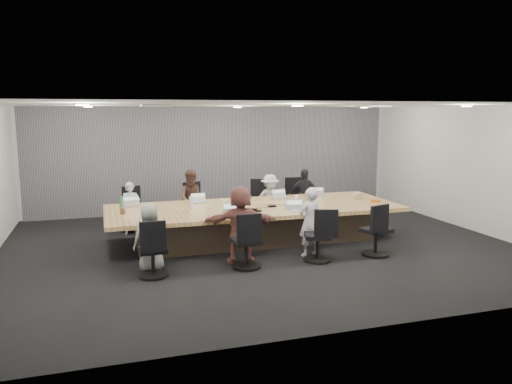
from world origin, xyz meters
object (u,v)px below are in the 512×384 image
object	(u,v)px
person_4	(150,237)
stapler	(253,210)
chair_1	(190,209)
person_0	(131,208)
chair_7	(376,234)
person_3	(304,196)
laptop_2	(278,197)
mug_brown	(122,211)
bottle_clear	(191,203)
chair_4	(153,254)
chair_2	(265,204)
person_5	(241,224)
person_2	(270,200)
chair_5	(246,246)
bottle_green_right	(309,197)
laptop_6	(299,211)
laptop_0	(132,205)
laptop_5	(233,215)
chair_0	(130,214)
person_6	(310,222)
chair_3	(298,202)
bottle_green_left	(121,203)
chair_6	(317,240)
person_1	(193,200)
canvas_bag	(357,196)
conference_table	(255,222)
laptop_3	(313,195)
laptop_1	(197,202)

from	to	relation	value
person_4	stapler	xyz separation A→B (m)	(2.07, 0.82, 0.19)
chair_1	person_0	xyz separation A→B (m)	(-1.37, -0.35, 0.15)
chair_7	stapler	size ratio (longest dim) A/B	4.99
chair_1	person_3	bearing A→B (deg)	152.91
laptop_2	stapler	size ratio (longest dim) A/B	2.14
mug_brown	bottle_clear	bearing A→B (deg)	6.42
person_3	person_4	distance (m)	4.76
laptop_2	chair_4	bearing A→B (deg)	26.14
chair_2	person_5	bearing A→B (deg)	84.18
person_3	mug_brown	world-z (taller)	person_3
person_2	stapler	size ratio (longest dim) A/B	7.42
chair_5	bottle_green_right	world-z (taller)	bottle_green_right
chair_7	laptop_6	bearing A→B (deg)	125.38
mug_brown	chair_1	bearing A→B (deg)	47.13
laptop_0	person_5	xyz separation A→B (m)	(1.75, -2.15, -0.05)
stapler	chair_4	bearing A→B (deg)	-127.11
laptop_5	chair_4	bearing A→B (deg)	-151.16
chair_0	person_6	bearing A→B (deg)	121.54
person_2	laptop_6	xyz separation A→B (m)	(-0.14, -2.15, 0.15)
chair_1	chair_0	bearing A→B (deg)	-19.74
laptop_6	chair_7	bearing A→B (deg)	-26.61
person_5	person_4	bearing A→B (deg)	11.57
laptop_0	chair_3	bearing A→B (deg)	-177.20
person_0	mug_brown	distance (m)	1.41
bottle_green_left	person_4	bearing A→B (deg)	-77.54
chair_6	person_3	distance (m)	3.22
chair_6	mug_brown	bearing A→B (deg)	170.71
chair_6	laptop_6	bearing A→B (deg)	107.57
chair_6	laptop_2	bearing A→B (deg)	104.35
laptop_5	laptop_6	size ratio (longest dim) A/B	0.88
person_1	person_6	xyz separation A→B (m)	(1.71, -2.70, -0.04)
chair_5	person_5	xyz separation A→B (m)	(0.00, 0.35, 0.31)
person_0	person_3	distance (m)	4.09
person_4	stapler	world-z (taller)	person_4
person_2	laptop_6	distance (m)	2.16
person_3	bottle_green_left	bearing A→B (deg)	-163.32
laptop_0	person_1	distance (m)	1.48
person_0	bottle_green_left	world-z (taller)	person_0
laptop_2	laptop_5	bearing A→B (deg)	34.22
person_4	canvas_bag	world-z (taller)	person_4
chair_6	canvas_bag	bearing A→B (deg)	63.23
conference_table	laptop_3	bearing A→B (deg)	25.68
conference_table	laptop_0	bearing A→B (deg)	161.73
chair_4	laptop_1	distance (m)	2.80
chair_1	chair_6	bearing A→B (deg)	96.95
chair_2	chair_6	bearing A→B (deg)	107.62
laptop_3	person_5	distance (m)	3.18
chair_2	chair_5	bearing A→B (deg)	86.53
chair_0	person_5	world-z (taller)	person_5
person_3	chair_4	bearing A→B (deg)	-137.71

